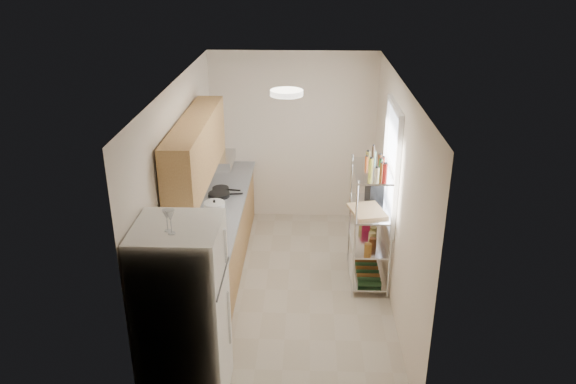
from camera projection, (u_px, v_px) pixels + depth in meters
The scene contains 16 objects.
room at pixel (288, 195), 6.51m from camera, with size 2.52×4.42×2.62m.
counter_run at pixel (218, 240), 7.28m from camera, with size 0.63×3.51×0.90m.
upper_cabinets at pixel (196, 149), 6.44m from camera, with size 0.33×2.20×0.72m, color tan.
range_hood at pixel (214, 160), 7.33m from camera, with size 0.50×0.60×0.12m, color #B7BABC.
window at pixel (391, 165), 6.69m from camera, with size 0.06×1.00×1.46m, color white.
bakers_rack at pixel (371, 201), 6.82m from camera, with size 0.45×0.90×1.73m.
ceiling_dome at pixel (287, 93), 5.73m from camera, with size 0.34×0.34×0.06m, color white.
refrigerator at pixel (184, 315), 5.04m from camera, with size 0.74×0.74×1.79m, color white.
wine_glass_a at pixel (167, 220), 4.57m from camera, with size 0.07×0.07×0.19m, color silver, non-canonical shape.
wine_glass_b at pixel (171, 222), 4.52m from camera, with size 0.08×0.08×0.21m, color silver, non-canonical shape.
rice_cooker at pixel (215, 210), 6.82m from camera, with size 0.26×0.26×0.21m, color silver.
frying_pan_large at pixel (219, 195), 7.45m from camera, with size 0.29×0.29×0.05m, color black.
frying_pan_small at pixel (221, 189), 7.63m from camera, with size 0.22×0.22×0.05m, color black.
cutting_board at pixel (367, 211), 6.75m from camera, with size 0.37×0.48×0.03m, color tan.
espresso_machine at pixel (375, 186), 7.09m from camera, with size 0.18×0.26×0.31m, color black.
storage_bag at pixel (365, 222), 7.31m from camera, with size 0.11×0.16×0.18m, color maroon.
Camera 1 is at (0.22, -5.97, 3.90)m, focal length 35.00 mm.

